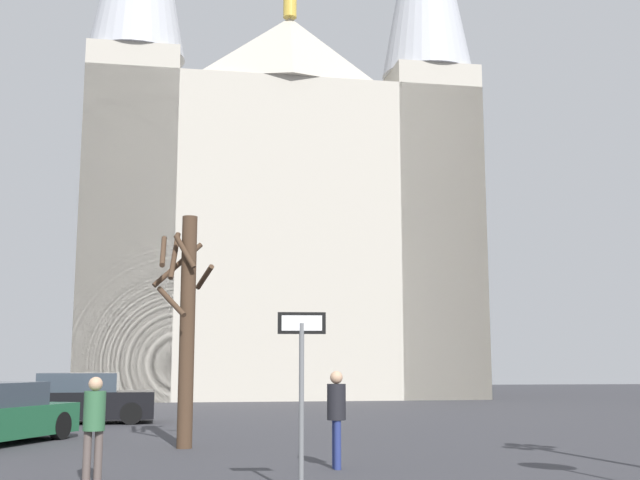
{
  "coord_description": "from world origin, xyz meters",
  "views": [
    {
      "loc": [
        -3.52,
        -6.64,
        1.75
      ],
      "look_at": [
        0.02,
        19.1,
        5.79
      ],
      "focal_mm": 44.87,
      "sensor_mm": 36.0,
      "label": 1
    }
  ],
  "objects_px": {
    "cathedral": "(278,213)",
    "one_way_arrow_sign": "(302,376)",
    "pedestrian_standing": "(94,419)",
    "parked_car_far_black": "(84,399)",
    "bare_tree": "(186,321)",
    "pedestrian_walking": "(336,410)"
  },
  "relations": [
    {
      "from": "cathedral",
      "to": "one_way_arrow_sign",
      "type": "xyz_separation_m",
      "value": [
        -2.38,
        -32.74,
        -8.49
      ]
    },
    {
      "from": "one_way_arrow_sign",
      "to": "pedestrian_standing",
      "type": "xyz_separation_m",
      "value": [
        -2.93,
        1.47,
        -0.66
      ]
    },
    {
      "from": "pedestrian_standing",
      "to": "one_way_arrow_sign",
      "type": "bearing_deg",
      "value": -26.61
    },
    {
      "from": "one_way_arrow_sign",
      "to": "parked_car_far_black",
      "type": "xyz_separation_m",
      "value": [
        -4.95,
        14.11,
        -0.89
      ]
    },
    {
      "from": "one_way_arrow_sign",
      "to": "pedestrian_standing",
      "type": "bearing_deg",
      "value": 153.39
    },
    {
      "from": "bare_tree",
      "to": "pedestrian_standing",
      "type": "distance_m",
      "value": 5.41
    },
    {
      "from": "cathedral",
      "to": "pedestrian_standing",
      "type": "distance_m",
      "value": 33.01
    },
    {
      "from": "cathedral",
      "to": "bare_tree",
      "type": "xyz_separation_m",
      "value": [
        -4.15,
        -26.28,
        -7.41
      ]
    },
    {
      "from": "parked_car_far_black",
      "to": "pedestrian_walking",
      "type": "bearing_deg",
      "value": -62.76
    },
    {
      "from": "cathedral",
      "to": "pedestrian_walking",
      "type": "xyz_separation_m",
      "value": [
        -1.47,
        -30.03,
        -9.1
      ]
    },
    {
      "from": "one_way_arrow_sign",
      "to": "bare_tree",
      "type": "height_order",
      "value": "bare_tree"
    },
    {
      "from": "parked_car_far_black",
      "to": "pedestrian_standing",
      "type": "height_order",
      "value": "pedestrian_standing"
    },
    {
      "from": "bare_tree",
      "to": "pedestrian_walking",
      "type": "bearing_deg",
      "value": -54.38
    },
    {
      "from": "pedestrian_walking",
      "to": "pedestrian_standing",
      "type": "xyz_separation_m",
      "value": [
        -3.84,
        -1.25,
        -0.05
      ]
    },
    {
      "from": "cathedral",
      "to": "pedestrian_walking",
      "type": "distance_m",
      "value": 31.41
    },
    {
      "from": "one_way_arrow_sign",
      "to": "parked_car_far_black",
      "type": "relative_size",
      "value": 0.59
    },
    {
      "from": "cathedral",
      "to": "parked_car_far_black",
      "type": "relative_size",
      "value": 7.65
    },
    {
      "from": "bare_tree",
      "to": "pedestrian_walking",
      "type": "relative_size",
      "value": 3.03
    },
    {
      "from": "parked_car_far_black",
      "to": "pedestrian_walking",
      "type": "height_order",
      "value": "pedestrian_walking"
    },
    {
      "from": "cathedral",
      "to": "pedestrian_standing",
      "type": "xyz_separation_m",
      "value": [
        -5.31,
        -31.28,
        -9.14
      ]
    },
    {
      "from": "bare_tree",
      "to": "parked_car_far_black",
      "type": "relative_size",
      "value": 1.19
    },
    {
      "from": "parked_car_far_black",
      "to": "one_way_arrow_sign",
      "type": "bearing_deg",
      "value": -70.66
    }
  ]
}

